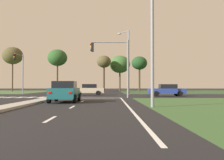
# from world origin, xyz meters

# --- Properties ---
(ground_plane) EXTENTS (200.00, 200.00, 0.00)m
(ground_plane) POSITION_xyz_m (0.00, 30.00, 0.00)
(ground_plane) COLOR black
(grass_verge_far_right) EXTENTS (35.00, 35.00, 0.01)m
(grass_verge_far_right) POSITION_xyz_m (25.50, 54.50, 0.00)
(grass_verge_far_right) COLOR #2D4C28
(grass_verge_far_right) RESTS_ON ground
(median_island_near) EXTENTS (1.20, 22.00, 0.14)m
(median_island_near) POSITION_xyz_m (0.00, 11.00, 0.07)
(median_island_near) COLOR #ADA89E
(median_island_near) RESTS_ON ground
(median_island_far) EXTENTS (1.20, 36.00, 0.14)m
(median_island_far) POSITION_xyz_m (0.00, 55.00, 0.07)
(median_island_far) COLOR gray
(median_island_far) RESTS_ON ground
(lane_dash_near) EXTENTS (0.14, 2.00, 0.01)m
(lane_dash_near) POSITION_xyz_m (3.50, 4.85, 0.01)
(lane_dash_near) COLOR silver
(lane_dash_near) RESTS_ON ground
(lane_dash_second) EXTENTS (0.14, 2.00, 0.01)m
(lane_dash_second) POSITION_xyz_m (3.50, 10.85, 0.01)
(lane_dash_second) COLOR silver
(lane_dash_second) RESTS_ON ground
(lane_dash_third) EXTENTS (0.14, 2.00, 0.01)m
(lane_dash_third) POSITION_xyz_m (3.50, 16.85, 0.01)
(lane_dash_third) COLOR silver
(lane_dash_third) RESTS_ON ground
(edge_line_right) EXTENTS (0.14, 24.00, 0.01)m
(edge_line_right) POSITION_xyz_m (6.85, 12.00, 0.01)
(edge_line_right) COLOR silver
(edge_line_right) RESTS_ON ground
(stop_bar_near) EXTENTS (6.40, 0.50, 0.01)m
(stop_bar_near) POSITION_xyz_m (3.80, 23.00, 0.01)
(stop_bar_near) COLOR silver
(stop_bar_near) RESTS_ON ground
(crosswalk_bar_second) EXTENTS (0.70, 2.80, 0.01)m
(crosswalk_bar_second) POSITION_xyz_m (-5.25, 24.80, 0.01)
(crosswalk_bar_second) COLOR silver
(crosswalk_bar_second) RESTS_ON ground
(crosswalk_bar_third) EXTENTS (0.70, 2.80, 0.01)m
(crosswalk_bar_third) POSITION_xyz_m (-4.10, 24.80, 0.01)
(crosswalk_bar_third) COLOR silver
(crosswalk_bar_third) RESTS_ON ground
(crosswalk_bar_fourth) EXTENTS (0.70, 2.80, 0.01)m
(crosswalk_bar_fourth) POSITION_xyz_m (-2.95, 24.80, 0.01)
(crosswalk_bar_fourth) COLOR silver
(crosswalk_bar_fourth) RESTS_ON ground
(crosswalk_bar_fifth) EXTENTS (0.70, 2.80, 0.01)m
(crosswalk_bar_fifth) POSITION_xyz_m (-1.80, 24.80, 0.01)
(crosswalk_bar_fifth) COLOR silver
(crosswalk_bar_fifth) RESTS_ON ground
(crosswalk_bar_sixth) EXTENTS (0.70, 2.80, 0.01)m
(crosswalk_bar_sixth) POSITION_xyz_m (-0.65, 24.80, 0.01)
(crosswalk_bar_sixth) COLOR silver
(crosswalk_bar_sixth) RESTS_ON ground
(crosswalk_bar_seventh) EXTENTS (0.70, 2.80, 0.01)m
(crosswalk_bar_seventh) POSITION_xyz_m (0.50, 24.80, 0.01)
(crosswalk_bar_seventh) COLOR silver
(crosswalk_bar_seventh) RESTS_ON ground
(car_beige_near) EXTENTS (4.22, 2.00, 1.51)m
(car_beige_near) POSITION_xyz_m (2.85, 31.81, 0.77)
(car_beige_near) COLOR #BCAD8E
(car_beige_near) RESTS_ON ground
(car_teal_second) EXTENTS (2.08, 4.23, 1.62)m
(car_teal_second) POSITION_xyz_m (2.25, 15.74, 0.82)
(car_teal_second) COLOR #19565B
(car_teal_second) RESTS_ON ground
(car_blue_third) EXTENTS (4.45, 1.98, 1.47)m
(car_blue_third) POSITION_xyz_m (12.67, 28.07, 0.75)
(car_blue_third) COLOR navy
(car_blue_third) RESTS_ON ground
(traffic_signal_near_right) EXTENTS (4.07, 0.32, 6.10)m
(traffic_signal_near_right) POSITION_xyz_m (6.23, 23.40, 4.14)
(traffic_signal_near_right) COLOR gray
(traffic_signal_near_right) RESTS_ON ground
(traffic_signal_far_left) EXTENTS (0.32, 4.04, 6.04)m
(traffic_signal_far_left) POSITION_xyz_m (-7.60, 35.23, 4.10)
(traffic_signal_far_left) COLOR gray
(traffic_signal_far_left) RESTS_ON ground
(street_lamp_near) EXTENTS (0.56, 1.87, 9.01)m
(street_lamp_near) POSITION_xyz_m (8.26, 10.58, 5.01)
(street_lamp_near) COLOR gray
(street_lamp_near) RESTS_ON ground
(street_lamp_second) EXTENTS (1.60, 1.79, 8.82)m
(street_lamp_second) POSITION_xyz_m (8.13, 31.90, 4.95)
(street_lamp_second) COLOR gray
(street_lamp_second) RESTS_ON ground
(pedestrian_at_median) EXTENTS (0.34, 0.34, 1.73)m
(pedestrian_at_median) POSITION_xyz_m (-0.14, 41.84, 1.19)
(pedestrian_at_median) COLOR maroon
(pedestrian_at_median) RESTS_ON median_island_far
(treeline_second) EXTENTS (4.69, 4.69, 10.26)m
(treeline_second) POSITION_xyz_m (-16.85, 58.28, 8.23)
(treeline_second) COLOR #423323
(treeline_second) RESTS_ON ground
(treeline_third) EXTENTS (4.47, 4.47, 9.63)m
(treeline_third) POSITION_xyz_m (-6.38, 57.74, 7.68)
(treeline_third) COLOR #423323
(treeline_third) RESTS_ON ground
(treeline_fourth) EXTENTS (3.27, 3.27, 8.23)m
(treeline_fourth) POSITION_xyz_m (4.29, 57.82, 6.71)
(treeline_fourth) COLOR #423323
(treeline_fourth) RESTS_ON ground
(treeline_fifth) EXTENTS (3.64, 3.64, 8.15)m
(treeline_fifth) POSITION_xyz_m (12.56, 58.75, 6.51)
(treeline_fifth) COLOR #423323
(treeline_fifth) RESTS_ON ground
(treeline_sixth) EXTENTS (4.98, 4.98, 8.62)m
(treeline_sixth) POSITION_xyz_m (8.08, 61.38, 6.49)
(treeline_sixth) COLOR #423323
(treeline_sixth) RESTS_ON ground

